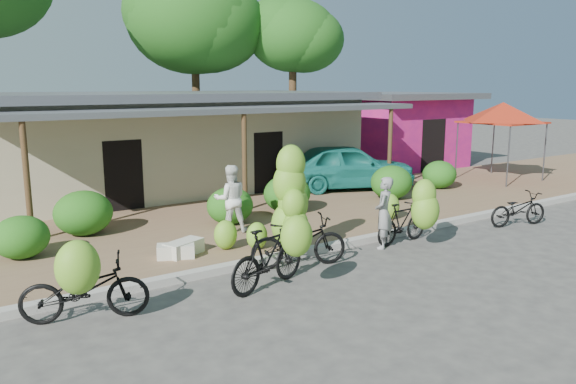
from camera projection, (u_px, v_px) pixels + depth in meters
name	position (u px, v px, depth m)	size (l,w,h in m)	color
ground	(403.00, 273.00, 10.96)	(100.00, 100.00, 0.00)	#42403D
sidewalk	(266.00, 220.00, 15.00)	(60.00, 6.00, 0.12)	#7F6244
curb	(337.00, 245.00, 12.57)	(60.00, 0.25, 0.15)	#A8A399
shop_main	(175.00, 140.00, 19.49)	(13.00, 8.50, 3.35)	#BDB18F
shop_pink	(391.00, 128.00, 25.38)	(6.00, 6.00, 3.25)	#DD2274
tree_center_right	(189.00, 17.00, 25.02)	(6.04, 5.99, 8.85)	#4F351F
tree_near_right	(288.00, 33.00, 25.74)	(4.34, 4.15, 7.54)	#4F351F
hedge_0	(21.00, 237.00, 11.40)	(1.13, 1.02, 0.88)	#185212
hedge_1	(83.00, 213.00, 13.16)	(1.36, 1.22, 1.06)	#185212
hedge_2	(230.00, 206.00, 14.24)	(1.21, 1.09, 0.94)	#185212
hedge_3	(287.00, 194.00, 15.51)	(1.34, 1.21, 1.05)	#185212
hedge_4	(391.00, 182.00, 17.32)	(1.34, 1.21, 1.04)	#185212
hedge_5	(439.00, 175.00, 19.12)	(1.21, 1.09, 0.94)	#185212
red_canopy	(503.00, 112.00, 20.51)	(3.50, 3.50, 2.86)	#59595E
bike_far_left	(84.00, 286.00, 8.54)	(2.05, 1.53, 1.47)	black
bike_left	(272.00, 254.00, 9.97)	(1.96, 1.39, 1.44)	black
bike_center	(294.00, 219.00, 11.41)	(2.10, 1.49, 2.41)	black
bike_right	(411.00, 215.00, 12.66)	(1.62, 1.20, 1.59)	black
bike_far_right	(518.00, 209.00, 14.51)	(1.78, 1.00, 0.88)	black
loose_banana_a	(257.00, 236.00, 12.06)	(0.47, 0.40, 0.59)	#8BC932
loose_banana_b	(226.00, 235.00, 12.04)	(0.52, 0.44, 0.64)	#8BC932
loose_banana_c	(390.00, 207.00, 14.73)	(0.55, 0.46, 0.68)	#8BC932
sack_near	(184.00, 248.00, 11.68)	(0.85, 0.40, 0.30)	white
sack_far	(176.00, 251.00, 11.49)	(0.75, 0.38, 0.28)	white
vendor	(384.00, 213.00, 12.49)	(0.59, 0.39, 1.61)	gray
bystander	(230.00, 199.00, 13.35)	(0.79, 0.62, 1.63)	white
teal_van	(347.00, 166.00, 18.97)	(1.82, 4.53, 1.54)	#1A766D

